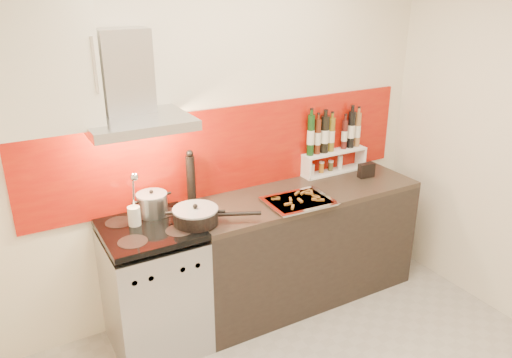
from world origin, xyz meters
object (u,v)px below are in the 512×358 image
range_stove (155,289)px  pepper_mill (191,179)px  saute_pan (197,216)px  counter (302,244)px  baking_tray (299,201)px  stock_pot (152,204)px

range_stove → pepper_mill: size_ratio=2.26×
saute_pan → counter: bearing=6.7°
counter → saute_pan: bearing=-173.3°
counter → pepper_mill: bearing=166.3°
range_stove → pepper_mill: bearing=28.3°
saute_pan → range_stove: bearing=160.4°
pepper_mill → baking_tray: size_ratio=0.84×
counter → baking_tray: bearing=-135.0°
counter → range_stove: bearing=-179.8°
range_stove → pepper_mill: 0.78m
stock_pot → pepper_mill: size_ratio=0.51×
saute_pan → stock_pot: bearing=128.2°
pepper_mill → baking_tray: 0.78m
saute_pan → baking_tray: bearing=-3.4°
counter → baking_tray: 0.51m
range_stove → pepper_mill: (0.38, 0.20, 0.65)m
pepper_mill → baking_tray: (0.67, -0.35, -0.18)m
range_stove → pepper_mill: pepper_mill is taller
baking_tray → stock_pot: bearing=162.4°
range_stove → baking_tray: 1.16m
range_stove → baking_tray: (1.05, -0.15, 0.47)m
stock_pot → range_stove: bearing=-116.4°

